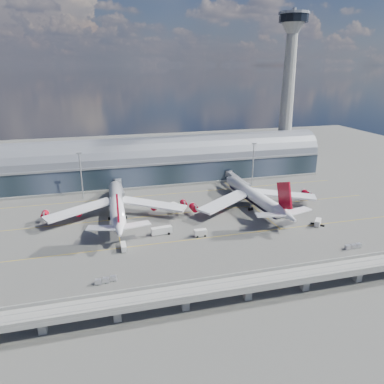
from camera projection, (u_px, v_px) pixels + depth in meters
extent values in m
plane|color=#474744|center=(199.00, 228.00, 167.12)|extent=(500.00, 500.00, 0.00)
cube|color=gold|center=(205.00, 238.00, 157.97)|extent=(200.00, 0.25, 0.01)
cube|color=gold|center=(187.00, 212.00, 185.41)|extent=(200.00, 0.25, 0.01)
cube|color=gold|center=(174.00, 193.00, 212.84)|extent=(200.00, 0.25, 0.01)
cube|color=gold|center=(114.00, 212.00, 185.91)|extent=(0.25, 80.00, 0.01)
cube|color=gold|center=(245.00, 200.00, 203.19)|extent=(0.25, 80.00, 0.01)
cube|color=#1D2830|center=(165.00, 169.00, 236.20)|extent=(200.00, 28.00, 14.00)
cylinder|color=slate|center=(164.00, 158.00, 233.95)|extent=(200.00, 28.00, 28.00)
cube|color=gray|center=(169.00, 164.00, 221.15)|extent=(200.00, 1.00, 1.20)
cube|color=gray|center=(165.00, 179.00, 238.25)|extent=(200.00, 30.00, 1.20)
cube|color=gray|center=(282.00, 163.00, 262.71)|extent=(18.00, 18.00, 8.00)
cone|color=gray|center=(287.00, 104.00, 249.55)|extent=(10.00, 10.00, 90.00)
cone|color=gray|center=(293.00, 27.00, 234.48)|extent=(16.00, 16.00, 8.00)
cylinder|color=black|center=(294.00, 18.00, 232.87)|extent=(18.00, 18.00, 5.00)
cylinder|color=slate|center=(294.00, 13.00, 231.91)|extent=(19.00, 19.00, 1.50)
cylinder|color=gray|center=(294.00, 10.00, 231.43)|extent=(2.40, 2.40, 3.00)
cube|color=gray|center=(248.00, 283.00, 115.06)|extent=(220.00, 8.50, 1.20)
cube|color=gray|center=(254.00, 287.00, 111.05)|extent=(220.00, 0.40, 1.20)
cube|color=gray|center=(243.00, 274.00, 118.37)|extent=(220.00, 0.40, 1.20)
cube|color=gray|center=(250.00, 284.00, 113.48)|extent=(220.00, 0.12, 0.12)
cube|color=gray|center=(246.00, 279.00, 116.22)|extent=(220.00, 0.12, 0.12)
cube|color=gray|center=(42.00, 325.00, 101.22)|extent=(2.20, 2.20, 5.00)
cube|color=gray|center=(117.00, 313.00, 106.15)|extent=(2.20, 2.20, 5.00)
cube|color=gray|center=(185.00, 302.00, 111.09)|extent=(2.20, 2.20, 5.00)
cube|color=gray|center=(248.00, 292.00, 116.02)|extent=(2.20, 2.20, 5.00)
cube|color=gray|center=(305.00, 283.00, 120.96)|extent=(2.20, 2.20, 5.00)
cube|color=gray|center=(358.00, 274.00, 125.89)|extent=(2.20, 2.20, 5.00)
cylinder|color=gray|center=(81.00, 176.00, 201.06)|extent=(0.70, 0.70, 25.00)
cube|color=gray|center=(79.00, 153.00, 196.99)|extent=(3.00, 0.40, 1.00)
cylinder|color=gray|center=(253.00, 164.00, 225.74)|extent=(0.70, 0.70, 25.00)
cube|color=gray|center=(254.00, 144.00, 221.67)|extent=(3.00, 0.40, 1.00)
cylinder|color=white|center=(117.00, 204.00, 179.00)|extent=(8.65, 54.12, 6.50)
cone|color=white|center=(115.00, 185.00, 206.71)|extent=(6.82, 8.38, 6.50)
cone|color=white|center=(119.00, 229.00, 149.16)|extent=(6.99, 12.44, 6.50)
cube|color=#A4071A|center=(118.00, 208.00, 149.40)|extent=(1.20, 12.17, 13.46)
cube|color=white|center=(80.00, 210.00, 173.81)|extent=(33.05, 21.54, 2.63)
cube|color=white|center=(153.00, 204.00, 180.96)|extent=(32.39, 23.55, 2.63)
cylinder|color=#A4071A|center=(79.00, 212.00, 176.14)|extent=(3.45, 5.21, 3.25)
cylinder|color=#A4071A|center=(45.00, 215.00, 172.97)|extent=(3.45, 5.21, 3.25)
cylinder|color=#A4071A|center=(153.00, 206.00, 183.55)|extent=(3.45, 5.21, 3.25)
cylinder|color=#A4071A|center=(184.00, 204.00, 186.73)|extent=(3.45, 5.21, 3.25)
cylinder|color=gray|center=(116.00, 200.00, 198.08)|extent=(0.51, 0.51, 3.05)
cylinder|color=gray|center=(110.00, 217.00, 176.10)|extent=(0.61, 0.61, 3.05)
cylinder|color=gray|center=(124.00, 216.00, 177.46)|extent=(0.61, 0.61, 3.05)
cylinder|color=black|center=(111.00, 219.00, 176.41)|extent=(2.29, 1.61, 1.52)
cylinder|color=black|center=(125.00, 217.00, 177.77)|extent=(2.29, 1.61, 1.52)
cylinder|color=white|center=(253.00, 195.00, 191.13)|extent=(9.66, 52.01, 6.20)
cone|color=white|center=(230.00, 179.00, 217.17)|extent=(6.76, 8.95, 6.20)
cone|color=white|center=(287.00, 215.00, 162.90)|extent=(7.05, 13.22, 6.20)
cube|color=#A4071A|center=(284.00, 195.00, 163.17)|extent=(1.60, 12.81, 14.16)
cube|color=white|center=(225.00, 202.00, 184.34)|extent=(31.92, 24.29, 2.65)
cube|color=white|center=(284.00, 194.00, 194.64)|extent=(32.93, 21.01, 2.65)
cylinder|color=black|center=(253.00, 198.00, 191.68)|extent=(8.37, 46.66, 5.27)
cylinder|color=#A4071A|center=(222.00, 204.00, 186.68)|extent=(3.77, 5.56, 3.42)
cylinder|color=#A4071A|center=(194.00, 207.00, 182.10)|extent=(3.77, 5.56, 3.42)
cylinder|color=#A4071A|center=(282.00, 196.00, 197.36)|extent=(3.77, 5.56, 3.42)
cylinder|color=#A4071A|center=(306.00, 193.00, 201.94)|extent=(3.77, 5.56, 3.42)
cylinder|color=gray|center=(237.00, 193.00, 208.97)|extent=(0.53, 0.53, 3.21)
cylinder|color=gray|center=(251.00, 207.00, 187.75)|extent=(0.64, 0.64, 3.21)
cylinder|color=gray|center=(263.00, 206.00, 189.86)|extent=(0.64, 0.64, 3.21)
cylinder|color=black|center=(250.00, 209.00, 188.08)|extent=(2.45, 1.76, 1.60)
cylinder|color=black|center=(263.00, 207.00, 190.19)|extent=(2.45, 1.76, 1.60)
cube|color=gray|center=(119.00, 188.00, 205.48)|extent=(3.00, 24.00, 3.00)
cube|color=gray|center=(121.00, 195.00, 194.51)|extent=(3.60, 3.60, 3.40)
cylinder|color=gray|center=(118.00, 182.00, 216.46)|extent=(4.40, 4.40, 4.00)
cylinder|color=gray|center=(122.00, 201.00, 195.63)|extent=(0.50, 0.50, 3.40)
cylinder|color=black|center=(122.00, 204.00, 196.07)|extent=(1.40, 0.80, 0.80)
cube|color=gray|center=(237.00, 180.00, 220.56)|extent=(3.00, 28.00, 3.00)
cube|color=gray|center=(246.00, 187.00, 207.76)|extent=(3.60, 3.60, 3.40)
cylinder|color=gray|center=(229.00, 173.00, 233.36)|extent=(4.40, 4.40, 4.00)
cylinder|color=gray|center=(246.00, 193.00, 208.88)|extent=(0.50, 0.50, 3.40)
cylinder|color=black|center=(246.00, 195.00, 209.31)|extent=(1.40, 0.80, 0.80)
cube|color=silver|center=(124.00, 247.00, 147.35)|extent=(2.07, 6.07, 2.25)
cylinder|color=black|center=(123.00, 247.00, 149.43)|extent=(2.17, 0.81, 0.78)
cylinder|color=black|center=(124.00, 251.00, 145.91)|extent=(2.17, 0.81, 0.78)
cube|color=silver|center=(201.00, 233.00, 159.04)|extent=(5.32, 2.53, 2.74)
cylinder|color=black|center=(204.00, 235.00, 159.87)|extent=(1.00, 2.65, 0.95)
cylinder|color=black|center=(197.00, 236.00, 158.98)|extent=(1.00, 2.65, 0.95)
cube|color=silver|center=(162.00, 230.00, 160.94)|extent=(9.22, 3.49, 2.93)
cylinder|color=black|center=(168.00, 233.00, 161.80)|extent=(1.29, 2.90, 1.01)
cylinder|color=black|center=(155.00, 234.00, 160.92)|extent=(1.29, 2.90, 1.01)
cube|color=silver|center=(318.00, 222.00, 169.85)|extent=(5.53, 5.88, 2.53)
cylinder|color=black|center=(313.00, 224.00, 171.19)|extent=(2.41, 2.26, 0.88)
cylinder|color=black|center=(322.00, 225.00, 169.22)|extent=(2.41, 2.26, 0.88)
cube|color=silver|center=(247.00, 195.00, 205.82)|extent=(2.79, 5.23, 2.61)
cylinder|color=black|center=(245.00, 196.00, 207.61)|extent=(2.59, 1.14, 0.90)
cylinder|color=black|center=(248.00, 198.00, 204.76)|extent=(2.59, 1.14, 0.90)
cube|color=silver|center=(176.00, 206.00, 188.96)|extent=(4.91, 6.66, 2.71)
cylinder|color=black|center=(177.00, 207.00, 191.20)|extent=(2.75, 1.99, 0.94)
cylinder|color=black|center=(175.00, 210.00, 187.48)|extent=(2.75, 1.99, 0.94)
cube|color=gray|center=(98.00, 284.00, 124.42)|extent=(2.63, 2.00, 0.30)
cube|color=silver|center=(98.00, 282.00, 124.16)|extent=(2.22, 1.83, 1.48)
cube|color=gray|center=(106.00, 282.00, 125.48)|extent=(2.63, 2.00, 0.30)
cube|color=silver|center=(106.00, 280.00, 125.23)|extent=(2.22, 1.83, 1.48)
cube|color=gray|center=(113.00, 280.00, 126.55)|extent=(2.63, 2.00, 0.30)
cube|color=silver|center=(113.00, 278.00, 126.30)|extent=(2.22, 1.83, 1.48)
cube|color=gray|center=(348.00, 249.00, 148.10)|extent=(2.43, 1.68, 0.30)
cube|color=silver|center=(348.00, 247.00, 147.85)|extent=(2.03, 1.56, 1.48)
cube|color=gray|center=(353.00, 248.00, 148.83)|extent=(2.43, 1.68, 0.30)
cube|color=silver|center=(353.00, 246.00, 148.58)|extent=(2.03, 1.56, 1.48)
cube|color=gray|center=(358.00, 247.00, 149.57)|extent=(2.43, 1.68, 0.30)
cube|color=silver|center=(359.00, 245.00, 149.31)|extent=(2.03, 1.56, 1.48)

